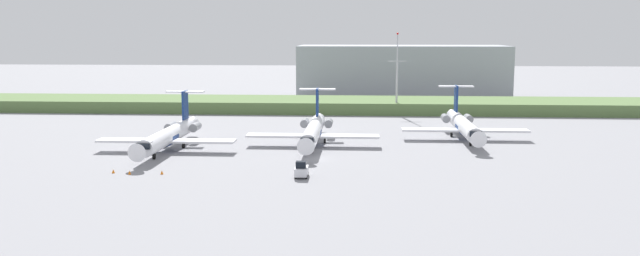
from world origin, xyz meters
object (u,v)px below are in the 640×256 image
object	(u,v)px
baggage_tug	(301,170)
regional_jet_third	(464,125)
regional_jet_nearest	(169,135)
antenna_mast	(397,81)
regional_jet_second	(313,130)
safety_cone_mid_marker	(130,172)
safety_cone_rear_marker	(162,172)
safety_cone_front_marker	(113,171)

from	to	relation	value
baggage_tug	regional_jet_third	bearing A→B (deg)	51.47
regional_jet_nearest	antenna_mast	world-z (taller)	antenna_mast
regional_jet_nearest	regional_jet_second	xyz separation A→B (m)	(23.66, 6.53, 0.00)
regional_jet_third	safety_cone_mid_marker	bearing A→B (deg)	-146.64
regional_jet_nearest	baggage_tug	bearing A→B (deg)	-38.45
regional_jet_third	antenna_mast	bearing A→B (deg)	106.93
regional_jet_third	safety_cone_rear_marker	world-z (taller)	regional_jet_third
baggage_tug	safety_cone_front_marker	world-z (taller)	baggage_tug
safety_cone_front_marker	safety_cone_rear_marker	world-z (taller)	same
safety_cone_front_marker	safety_cone_rear_marker	size ratio (longest dim) A/B	1.00
regional_jet_nearest	regional_jet_third	bearing A→B (deg)	16.26
baggage_tug	safety_cone_mid_marker	bearing A→B (deg)	179.25
antenna_mast	baggage_tug	world-z (taller)	antenna_mast
regional_jet_third	safety_cone_rear_marker	bearing A→B (deg)	-144.47
baggage_tug	safety_cone_front_marker	bearing A→B (deg)	177.92
safety_cone_front_marker	baggage_tug	bearing A→B (deg)	-2.08
baggage_tug	regional_jet_second	bearing A→B (deg)	90.56
safety_cone_mid_marker	regional_jet_nearest	bearing A→B (deg)	89.88
regional_jet_nearest	antenna_mast	xyz separation A→B (m)	(40.34, 49.28, 5.58)
baggage_tug	safety_cone_front_marker	size ratio (longest dim) A/B	5.82
antenna_mast	baggage_tug	xyz separation A→B (m)	(-16.43, -68.27, -7.11)
regional_jet_second	antenna_mast	world-z (taller)	antenna_mast
safety_cone_front_marker	antenna_mast	bearing A→B (deg)	57.47
baggage_tug	safety_cone_rear_marker	world-z (taller)	baggage_tug
regional_jet_third	safety_cone_mid_marker	xyz separation A→B (m)	(-50.87, -33.49, -2.26)
regional_jet_nearest	safety_cone_rear_marker	distance (m)	18.99
regional_jet_nearest	antenna_mast	size ratio (longest dim) A/B	1.60
regional_jet_nearest	safety_cone_mid_marker	size ratio (longest dim) A/B	56.36
regional_jet_third	baggage_tug	xyz separation A→B (m)	(-26.92, -33.81, -1.53)
regional_jet_second	antenna_mast	distance (m)	46.23
regional_jet_third	regional_jet_nearest	bearing A→B (deg)	-163.74
regional_jet_nearest	baggage_tug	distance (m)	30.57
safety_cone_mid_marker	safety_cone_rear_marker	world-z (taller)	same
antenna_mast	baggage_tug	distance (m)	70.57
safety_cone_rear_marker	baggage_tug	bearing A→B (deg)	-1.93
baggage_tug	safety_cone_mid_marker	xyz separation A→B (m)	(-23.95, 0.31, -0.73)
regional_jet_nearest	safety_cone_front_marker	bearing A→B (deg)	-98.19
regional_jet_second	safety_cone_mid_marker	bearing A→B (deg)	-133.24
regional_jet_nearest	regional_jet_third	xyz separation A→B (m)	(50.83, 14.82, 0.00)
safety_cone_front_marker	safety_cone_rear_marker	xyz separation A→B (m)	(7.01, -0.31, 0.00)
safety_cone_rear_marker	safety_cone_mid_marker	bearing A→B (deg)	-175.60
regional_jet_nearest	antenna_mast	distance (m)	63.93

